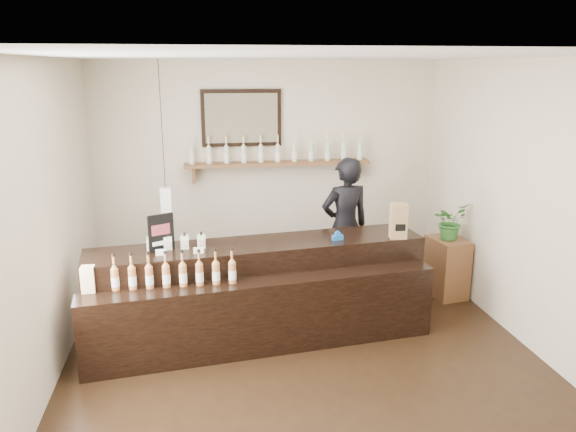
# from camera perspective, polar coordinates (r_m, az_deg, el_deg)

# --- Properties ---
(ground) EXTENTS (5.00, 5.00, 0.00)m
(ground) POSITION_cam_1_polar(r_m,az_deg,el_deg) (5.56, 1.65, -14.34)
(ground) COLOR black
(ground) RESTS_ON ground
(room_shell) EXTENTS (5.00, 5.00, 5.00)m
(room_shell) POSITION_cam_1_polar(r_m,az_deg,el_deg) (4.95, 1.80, 3.12)
(room_shell) COLOR beige
(room_shell) RESTS_ON ground
(back_wall_decor) EXTENTS (2.66, 0.96, 1.69)m
(back_wall_decor) POSITION_cam_1_polar(r_m,az_deg,el_deg) (7.23, -3.07, 7.33)
(back_wall_decor) COLOR brown
(back_wall_decor) RESTS_ON ground
(counter) EXTENTS (3.51, 1.30, 1.13)m
(counter) POSITION_cam_1_polar(r_m,az_deg,el_deg) (5.81, -2.85, -7.96)
(counter) COLOR black
(counter) RESTS_ON ground
(promo_sign) EXTENTS (0.25, 0.13, 0.37)m
(promo_sign) POSITION_cam_1_polar(r_m,az_deg,el_deg) (5.61, -12.77, -1.64)
(promo_sign) COLOR black
(promo_sign) RESTS_ON counter
(paper_bag) EXTENTS (0.19, 0.15, 0.37)m
(paper_bag) POSITION_cam_1_polar(r_m,az_deg,el_deg) (5.98, 11.16, -0.50)
(paper_bag) COLOR #9D714B
(paper_bag) RESTS_ON counter
(tape_dispenser) EXTENTS (0.12, 0.07, 0.10)m
(tape_dispenser) POSITION_cam_1_polar(r_m,az_deg,el_deg) (5.86, 5.06, -2.09)
(tape_dispenser) COLOR #1759A6
(tape_dispenser) RESTS_ON counter
(side_cabinet) EXTENTS (0.43, 0.54, 0.72)m
(side_cabinet) POSITION_cam_1_polar(r_m,az_deg,el_deg) (7.09, 15.81, -5.04)
(side_cabinet) COLOR brown
(side_cabinet) RESTS_ON ground
(potted_plant) EXTENTS (0.51, 0.49, 0.44)m
(potted_plant) POSITION_cam_1_polar(r_m,az_deg,el_deg) (6.92, 16.14, -0.52)
(potted_plant) COLOR #316F2C
(potted_plant) RESTS_ON side_cabinet
(shopkeeper) EXTENTS (0.77, 0.59, 1.91)m
(shopkeeper) POSITION_cam_1_polar(r_m,az_deg,el_deg) (6.77, 5.83, -0.19)
(shopkeeper) COLOR black
(shopkeeper) RESTS_ON ground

